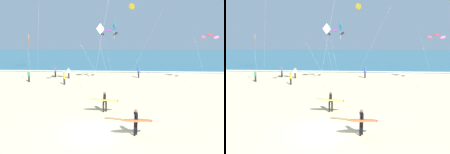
# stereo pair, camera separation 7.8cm
# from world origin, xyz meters

# --- Properties ---
(ground_plane) EXTENTS (160.00, 160.00, 0.00)m
(ground_plane) POSITION_xyz_m (0.00, 0.00, 0.00)
(ground_plane) COLOR #D1BA8E
(ocean_water) EXTENTS (160.00, 60.00, 0.08)m
(ocean_water) POSITION_xyz_m (0.00, 53.88, 0.04)
(ocean_water) COLOR #2D6075
(ocean_water) RESTS_ON ground
(shoreline_foam) EXTENTS (160.00, 1.09, 0.01)m
(shoreline_foam) POSITION_xyz_m (0.00, 24.18, 0.09)
(shoreline_foam) COLOR white
(shoreline_foam) RESTS_ON ocean_water
(surfer_lead) EXTENTS (2.49, 0.92, 1.71)m
(surfer_lead) POSITION_xyz_m (0.25, 3.67, 1.05)
(surfer_lead) COLOR black
(surfer_lead) RESTS_ON ground
(surfer_trailing) EXTENTS (2.08, 1.06, 1.71)m
(surfer_trailing) POSITION_xyz_m (2.58, -0.56, 1.04)
(surfer_trailing) COLOR black
(surfer_trailing) RESTS_ON ground
(kite_diamond_ivory_near) EXTENTS (2.75, 3.09, 7.70)m
(kite_diamond_ivory_near) POSITION_xyz_m (-1.36, 15.35, 6.82)
(kite_diamond_ivory_near) COLOR white
(kite_diamond_ivory_near) RESTS_ON ground
(kite_arc_violet_mid) EXTENTS (2.72, 4.17, 6.89)m
(kite_arc_violet_mid) POSITION_xyz_m (-0.30, 16.01, 6.53)
(kite_arc_violet_mid) COLOR black
(kite_arc_violet_mid) RESTS_ON ground
(kite_diamond_amber_low) EXTENTS (2.43, 4.98, 6.31)m
(kite_diamond_amber_low) POSITION_xyz_m (-10.25, 14.09, 5.51)
(kite_diamond_amber_low) COLOR orange
(kite_diamond_amber_low) RESTS_ON ground
(kite_arc_scarlet_distant) EXTENTS (4.18, 4.51, 6.35)m
(kite_arc_scarlet_distant) POSITION_xyz_m (12.90, 16.63, 6.04)
(kite_arc_scarlet_distant) COLOR pink
(kite_arc_scarlet_distant) RESTS_ON ground
(kite_delta_golden_outer) EXTENTS (4.92, 2.63, 10.91)m
(kite_delta_golden_outer) POSITION_xyz_m (2.90, 20.97, 10.36)
(kite_delta_golden_outer) COLOR yellow
(kite_delta_golden_outer) RESTS_ON ground
(kite_diamond_cobalt_extra) EXTENTS (1.92, 5.21, 7.84)m
(kite_diamond_cobalt_extra) POSITION_xyz_m (0.45, 14.49, 6.97)
(kite_diamond_cobalt_extra) COLOR #2D99DB
(kite_diamond_cobalt_extra) RESTS_ON ground
(bystander_green_top) EXTENTS (0.22, 0.50, 1.59)m
(bystander_green_top) POSITION_xyz_m (-11.00, 15.13, 0.81)
(bystander_green_top) COLOR black
(bystander_green_top) RESTS_ON ground
(bystander_yellow_top) EXTENTS (0.30, 0.46, 1.59)m
(bystander_yellow_top) POSITION_xyz_m (-5.80, 13.75, 0.81)
(bystander_yellow_top) COLOR black
(bystander_yellow_top) RESTS_ON ground
(bystander_purple_top) EXTENTS (0.26, 0.48, 1.59)m
(bystander_purple_top) POSITION_xyz_m (-8.66, 19.18, 0.81)
(bystander_purple_top) COLOR black
(bystander_purple_top) RESTS_ON ground
(bystander_white_top) EXTENTS (0.32, 0.44, 1.59)m
(bystander_white_top) POSITION_xyz_m (-6.30, 17.99, 0.81)
(bystander_white_top) COLOR black
(bystander_white_top) RESTS_ON ground
(bystander_blue_top) EXTENTS (0.40, 0.36, 1.59)m
(bystander_blue_top) POSITION_xyz_m (3.92, 18.92, 0.81)
(bystander_blue_top) COLOR black
(bystander_blue_top) RESTS_ON ground
(driftwood_log) EXTENTS (1.31, 0.39, 0.14)m
(driftwood_log) POSITION_xyz_m (1.02, 2.22, 0.07)
(driftwood_log) COLOR #846B4C
(driftwood_log) RESTS_ON ground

